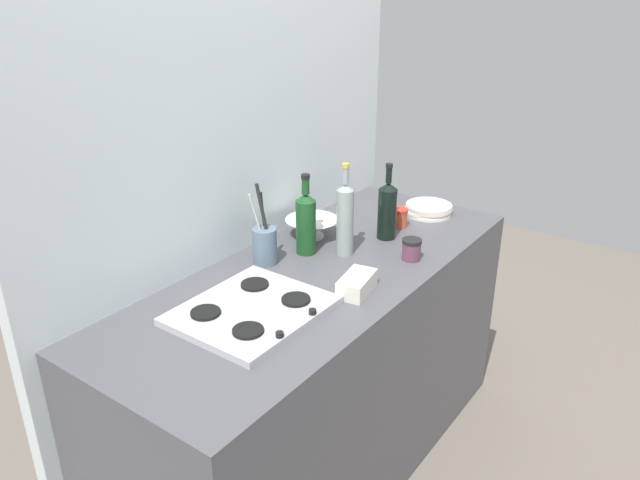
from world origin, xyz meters
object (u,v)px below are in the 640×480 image
at_px(stovetop_hob, 252,310).
at_px(wine_bottle_leftmost, 306,222).
at_px(utensil_crock, 265,244).
at_px(wine_bottle_mid_left, 387,209).
at_px(condiment_jar_front, 411,249).
at_px(wine_bottle_mid_right, 345,218).
at_px(mixing_bowl, 312,227).
at_px(butter_dish, 357,284).
at_px(plate_stack, 429,209).
at_px(condiment_jar_rear, 400,218).

xyz_separation_m(stovetop_hob, wine_bottle_leftmost, (0.47, 0.14, 0.11)).
bearing_deg(stovetop_hob, utensil_crock, 33.99).
height_order(wine_bottle_leftmost, wine_bottle_mid_left, wine_bottle_leftmost).
bearing_deg(condiment_jar_front, wine_bottle_mid_right, 114.41).
xyz_separation_m(mixing_bowl, utensil_crock, (-0.29, -0.00, 0.03)).
bearing_deg(mixing_bowl, wine_bottle_leftmost, -151.99).
xyz_separation_m(wine_bottle_leftmost, condiment_jar_front, (0.18, -0.36, -0.09)).
distance_m(mixing_bowl, butter_dish, 0.49).
bearing_deg(utensil_crock, butter_dish, -88.71).
bearing_deg(wine_bottle_mid_left, plate_stack, -3.32).
bearing_deg(condiment_jar_front, butter_dish, 175.47).
distance_m(stovetop_hob, utensil_crock, 0.38).
distance_m(wine_bottle_mid_right, condiment_jar_front, 0.27).
bearing_deg(mixing_bowl, plate_stack, -27.64).
distance_m(wine_bottle_leftmost, utensil_crock, 0.18).
distance_m(wine_bottle_leftmost, condiment_jar_front, 0.41).
relative_size(plate_stack, wine_bottle_leftmost, 0.67).
bearing_deg(wine_bottle_leftmost, condiment_jar_front, -62.87).
height_order(wine_bottle_mid_right, butter_dish, wine_bottle_mid_right).
relative_size(stovetop_hob, condiment_jar_front, 5.63).
xyz_separation_m(plate_stack, utensil_crock, (-0.80, 0.26, 0.05)).
relative_size(plate_stack, wine_bottle_mid_left, 0.68).
distance_m(butter_dish, utensil_crock, 0.40).
relative_size(wine_bottle_leftmost, utensil_crock, 0.99).
xyz_separation_m(wine_bottle_mid_left, mixing_bowl, (-0.17, 0.25, -0.08)).
height_order(mixing_bowl, butter_dish, mixing_bowl).
xyz_separation_m(plate_stack, condiment_jar_front, (-0.46, -0.16, 0.02)).
height_order(wine_bottle_mid_right, condiment_jar_front, wine_bottle_mid_right).
bearing_deg(wine_bottle_leftmost, mixing_bowl, 28.01).
xyz_separation_m(mixing_bowl, condiment_jar_front, (0.05, -0.43, -0.00)).
height_order(plate_stack, condiment_jar_rear, condiment_jar_rear).
height_order(mixing_bowl, utensil_crock, utensil_crock).
bearing_deg(butter_dish, utensil_crock, 91.29).
distance_m(wine_bottle_mid_left, condiment_jar_front, 0.23).
bearing_deg(condiment_jar_rear, wine_bottle_mid_right, 174.09).
bearing_deg(condiment_jar_front, stovetop_hob, 161.62).
xyz_separation_m(plate_stack, wine_bottle_leftmost, (-0.64, 0.20, 0.10)).
xyz_separation_m(wine_bottle_leftmost, utensil_crock, (-0.16, 0.07, -0.05)).
distance_m(plate_stack, wine_bottle_leftmost, 0.68).
bearing_deg(butter_dish, condiment_jar_rear, 15.77).
height_order(plate_stack, wine_bottle_leftmost, wine_bottle_leftmost).
height_order(plate_stack, utensil_crock, utensil_crock).
bearing_deg(wine_bottle_leftmost, condiment_jar_rear, -20.28).
bearing_deg(condiment_jar_rear, mixing_bowl, 142.88).
relative_size(stovetop_hob, utensil_crock, 1.44).
distance_m(utensil_crock, condiment_jar_front, 0.55).
height_order(butter_dish, condiment_jar_rear, condiment_jar_rear).
bearing_deg(stovetop_hob, mixing_bowl, 19.24).
height_order(stovetop_hob, wine_bottle_leftmost, wine_bottle_leftmost).
distance_m(mixing_bowl, condiment_jar_rear, 0.38).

